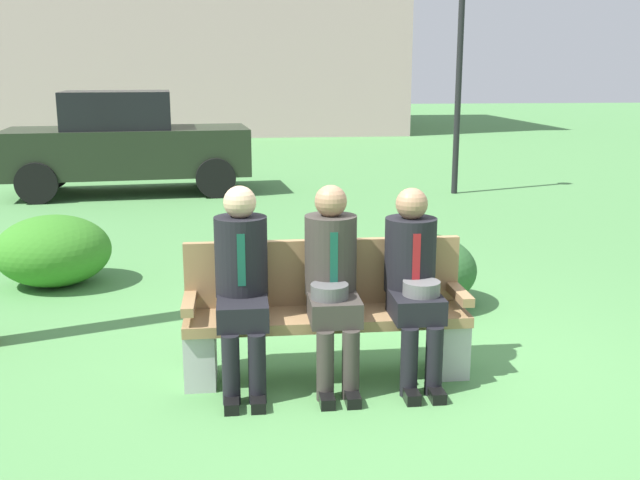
# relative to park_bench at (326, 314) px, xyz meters

# --- Properties ---
(ground_plane) EXTENTS (80.00, 80.00, 0.00)m
(ground_plane) POSITION_rel_park_bench_xyz_m (0.34, 0.14, -0.42)
(ground_plane) COLOR #4E8849
(park_bench) EXTENTS (1.87, 0.44, 0.90)m
(park_bench) POSITION_rel_park_bench_xyz_m (0.00, 0.00, 0.00)
(park_bench) COLOR #99754C
(park_bench) RESTS_ON ground
(seated_man_left) EXTENTS (0.34, 0.72, 1.30)m
(seated_man_left) POSITION_rel_park_bench_xyz_m (-0.55, -0.12, 0.31)
(seated_man_left) COLOR black
(seated_man_left) RESTS_ON ground
(seated_man_middle) EXTENTS (0.34, 0.72, 1.30)m
(seated_man_middle) POSITION_rel_park_bench_xyz_m (0.03, -0.13, 0.30)
(seated_man_middle) COLOR #38332D
(seated_man_middle) RESTS_ON ground
(seated_man_right) EXTENTS (0.34, 0.72, 1.27)m
(seated_man_right) POSITION_rel_park_bench_xyz_m (0.56, -0.13, 0.29)
(seated_man_right) COLOR black
(seated_man_right) RESTS_ON ground
(shrub_near_bench) EXTENTS (1.08, 0.99, 0.67)m
(shrub_near_bench) POSITION_rel_park_bench_xyz_m (-2.33, 2.39, -0.08)
(shrub_near_bench) COLOR #357C23
(shrub_near_bench) RESTS_ON ground
(shrub_mid_lawn) EXTENTS (1.04, 0.95, 0.65)m
(shrub_mid_lawn) POSITION_rel_park_bench_xyz_m (0.96, 1.37, -0.10)
(shrub_mid_lawn) COLOR #2B5A2B
(shrub_mid_lawn) RESTS_ON ground
(parked_car_near) EXTENTS (4.03, 2.00, 1.68)m
(parked_car_near) POSITION_rel_park_bench_xyz_m (-2.38, 7.84, 0.42)
(parked_car_near) COLOR #232D1E
(parked_car_near) RESTS_ON ground
(street_lamp) EXTENTS (0.24, 0.24, 3.66)m
(street_lamp) POSITION_rel_park_bench_xyz_m (3.04, 7.20, 1.82)
(street_lamp) COLOR black
(street_lamp) RESTS_ON ground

